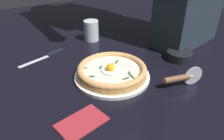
{
  "coord_description": "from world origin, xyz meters",
  "views": [
    {
      "loc": [
        -0.64,
        0.38,
        0.45
      ],
      "look_at": [
        -0.04,
        0.03,
        0.03
      ],
      "focal_mm": 34.61,
      "sensor_mm": 36.0,
      "label": 1
    }
  ],
  "objects_px": {
    "table_knife": "(48,55)",
    "drinking_glass": "(91,32)",
    "side_bowl": "(179,56)",
    "pizza": "(112,70)",
    "folded_napkin": "(82,122)",
    "pizza_cutter": "(181,78)"
  },
  "relations": [
    {
      "from": "table_knife",
      "to": "drinking_glass",
      "type": "distance_m",
      "value": 0.26
    },
    {
      "from": "pizza",
      "to": "pizza_cutter",
      "type": "height_order",
      "value": "pizza_cutter"
    },
    {
      "from": "pizza",
      "to": "folded_napkin",
      "type": "height_order",
      "value": "pizza"
    },
    {
      "from": "pizza_cutter",
      "to": "table_knife",
      "type": "height_order",
      "value": "pizza_cutter"
    },
    {
      "from": "pizza_cutter",
      "to": "folded_napkin",
      "type": "xyz_separation_m",
      "value": [
        0.01,
        0.38,
        -0.03
      ]
    },
    {
      "from": "pizza",
      "to": "drinking_glass",
      "type": "bearing_deg",
      "value": -14.3
    },
    {
      "from": "pizza",
      "to": "pizza_cutter",
      "type": "bearing_deg",
      "value": -134.75
    },
    {
      "from": "side_bowl",
      "to": "drinking_glass",
      "type": "xyz_separation_m",
      "value": [
        0.39,
        0.24,
        0.03
      ]
    },
    {
      "from": "drinking_glass",
      "to": "table_knife",
      "type": "bearing_deg",
      "value": 104.77
    },
    {
      "from": "pizza",
      "to": "table_knife",
      "type": "height_order",
      "value": "pizza"
    },
    {
      "from": "folded_napkin",
      "to": "pizza_cutter",
      "type": "bearing_deg",
      "value": -91.82
    },
    {
      "from": "pizza",
      "to": "folded_napkin",
      "type": "xyz_separation_m",
      "value": [
        -0.17,
        0.2,
        -0.03
      ]
    },
    {
      "from": "pizza",
      "to": "drinking_glass",
      "type": "xyz_separation_m",
      "value": [
        0.37,
        -0.09,
        0.01
      ]
    },
    {
      "from": "side_bowl",
      "to": "table_knife",
      "type": "bearing_deg",
      "value": 56.33
    },
    {
      "from": "pizza_cutter",
      "to": "drinking_glass",
      "type": "bearing_deg",
      "value": 8.88
    },
    {
      "from": "pizza",
      "to": "pizza_cutter",
      "type": "distance_m",
      "value": 0.25
    },
    {
      "from": "side_bowl",
      "to": "pizza_cutter",
      "type": "height_order",
      "value": "pizza_cutter"
    },
    {
      "from": "drinking_glass",
      "to": "side_bowl",
      "type": "bearing_deg",
      "value": -148.96
    },
    {
      "from": "side_bowl",
      "to": "pizza_cutter",
      "type": "distance_m",
      "value": 0.22
    },
    {
      "from": "pizza_cutter",
      "to": "folded_napkin",
      "type": "relative_size",
      "value": 1.07
    },
    {
      "from": "table_knife",
      "to": "drinking_glass",
      "type": "relative_size",
      "value": 2.06
    },
    {
      "from": "pizza_cutter",
      "to": "folded_napkin",
      "type": "height_order",
      "value": "pizza_cutter"
    }
  ]
}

